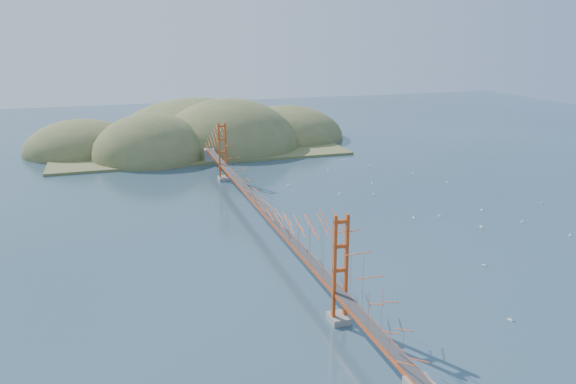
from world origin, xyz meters
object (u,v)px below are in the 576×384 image
object	(u,v)px
bridge	(262,184)
sailboat_1	(440,216)
sailboat_0	(414,217)
sailboat_2	(522,222)

from	to	relation	value
bridge	sailboat_1	world-z (taller)	bridge
bridge	sailboat_0	xyz separation A→B (m)	(24.52, -3.00, -6.86)
bridge	sailboat_1	distance (m)	29.95
bridge	sailboat_0	world-z (taller)	bridge
sailboat_1	bridge	bearing A→B (deg)	172.87
sailboat_2	sailboat_0	bearing A→B (deg)	154.77
sailboat_2	sailboat_0	distance (m)	16.81
sailboat_0	sailboat_2	bearing A→B (deg)	-25.23
sailboat_2	sailboat_1	size ratio (longest dim) A/B	0.82
sailboat_2	sailboat_0	xyz separation A→B (m)	(-15.21, 7.17, 0.01)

